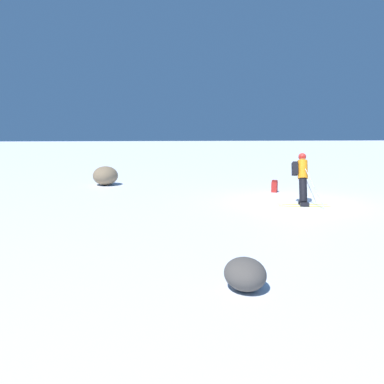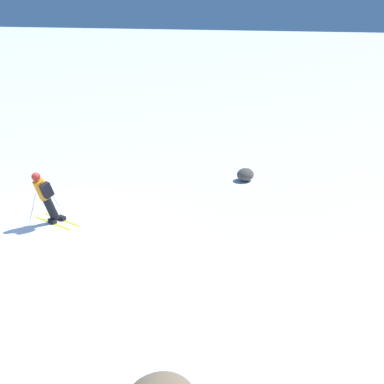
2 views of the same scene
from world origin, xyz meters
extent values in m
plane|color=white|center=(0.00, 0.00, 0.00)|extent=(300.00, 300.00, 0.00)
cube|color=yellow|center=(-0.80, 0.05, 0.01)|extent=(0.58, 1.68, 0.01)
cube|color=yellow|center=(-0.46, -0.05, 0.01)|extent=(0.58, 1.68, 0.01)
cube|color=black|center=(-0.80, 0.05, 0.07)|extent=(0.21, 0.31, 0.12)
cube|color=black|center=(-0.46, -0.05, 0.07)|extent=(0.21, 0.31, 0.12)
cylinder|color=black|center=(-0.45, -0.05, 0.50)|extent=(0.58, 0.40, 0.85)
cylinder|color=orange|center=(-0.21, -0.13, 1.18)|extent=(0.62, 0.48, 0.71)
sphere|color=tan|center=(-0.06, -0.17, 1.58)|extent=(0.35, 0.30, 0.29)
sphere|color=#AD231E|center=(-0.05, -0.17, 1.61)|extent=(0.40, 0.35, 0.34)
cube|color=black|center=(-0.12, 0.12, 1.21)|extent=(0.45, 0.29, 0.51)
cylinder|color=#B7B7BC|center=(-0.91, -0.23, 0.61)|extent=(0.99, 0.26, 1.24)
cylinder|color=#B7B7BC|center=(-0.11, -0.47, 0.54)|extent=(0.18, 0.50, 1.08)
cube|color=#AD231E|center=(2.41, -0.25, 0.22)|extent=(0.37, 0.35, 0.44)
cube|color=maroon|center=(2.41, -0.25, 0.47)|extent=(0.33, 0.31, 0.06)
ellipsoid|color=#4C4742|center=(-6.89, 4.19, 0.24)|extent=(0.75, 0.64, 0.49)
ellipsoid|color=#7A664C|center=(6.03, 6.76, 0.45)|extent=(1.38, 1.18, 0.90)
camera|label=1|loc=(-12.10, 6.00, 2.34)|focal=35.00mm
camera|label=2|loc=(12.03, 9.78, 6.28)|focal=50.00mm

